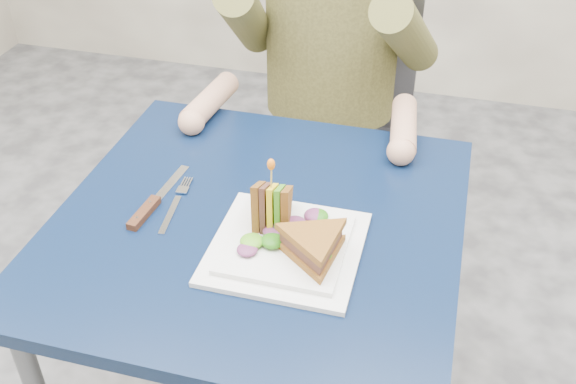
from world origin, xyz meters
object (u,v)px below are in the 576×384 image
(diner, at_px, (332,3))
(knife, at_px, (149,207))
(table, at_px, (259,250))
(chair, at_px, (335,115))
(fork, at_px, (175,206))
(sandwich_flat, at_px, (314,245))
(sandwich_upright, at_px, (272,208))
(plate, at_px, (286,247))

(diner, height_order, knife, diner)
(table, distance_m, chair, 0.75)
(fork, bearing_deg, chair, 77.80)
(chair, height_order, fork, chair)
(sandwich_flat, height_order, sandwich_upright, sandwich_upright)
(plate, distance_m, sandwich_upright, 0.07)
(chair, distance_m, fork, 0.79)
(table, relative_size, fork, 4.18)
(sandwich_flat, distance_m, fork, 0.31)
(chair, bearing_deg, plate, -84.74)
(diner, bearing_deg, sandwich_upright, -86.79)
(table, relative_size, plate, 2.88)
(table, bearing_deg, diner, 90.00)
(diner, relative_size, knife, 3.36)
(table, xyz_separation_m, plate, (0.08, -0.07, 0.09))
(table, xyz_separation_m, chair, (0.00, 0.74, -0.11))
(fork, bearing_deg, sandwich_upright, -6.15)
(chair, height_order, sandwich_flat, chair)
(chair, bearing_deg, diner, -90.00)
(table, height_order, plate, plate)
(diner, bearing_deg, sandwich_flat, -79.90)
(chair, xyz_separation_m, diner, (-0.00, -0.11, 0.37))
(table, relative_size, sandwich_flat, 3.75)
(knife, bearing_deg, chair, 75.12)
(table, height_order, fork, fork)
(table, height_order, diner, diner)
(table, height_order, chair, chair)
(plate, height_order, sandwich_upright, sandwich_upright)
(plate, bearing_deg, diner, 96.09)
(table, distance_m, diner, 0.69)
(table, distance_m, sandwich_flat, 0.21)
(plate, bearing_deg, knife, 170.68)
(table, relative_size, diner, 1.01)
(diner, bearing_deg, plate, -83.91)
(diner, height_order, sandwich_upright, diner)
(table, xyz_separation_m, fork, (-0.16, -0.01, 0.08))
(table, xyz_separation_m, diner, (-0.00, 0.63, 0.26))
(diner, bearing_deg, table, -90.00)
(plate, relative_size, sandwich_upright, 1.73)
(chair, distance_m, diner, 0.39)
(fork, distance_m, knife, 0.05)
(chair, distance_m, plate, 0.85)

